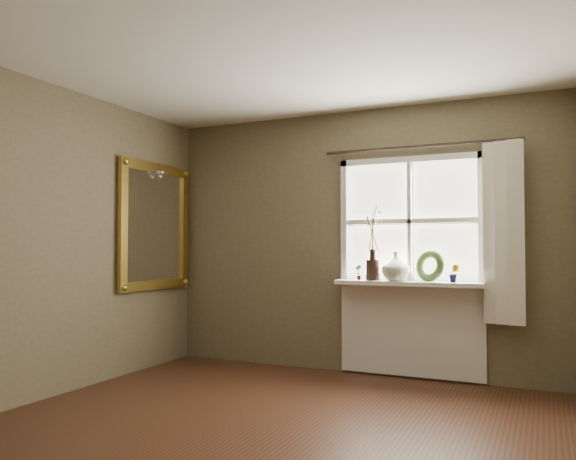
# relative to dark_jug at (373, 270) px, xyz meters

# --- Properties ---
(floor) EXTENTS (4.50, 4.50, 0.00)m
(floor) POSITION_rel_dark_jug_xyz_m (-0.22, -2.12, -1.02)
(floor) COLOR #3A1F12
(floor) RESTS_ON ground
(ceiling) EXTENTS (4.50, 4.50, 0.00)m
(ceiling) POSITION_rel_dark_jug_xyz_m (-0.22, -2.12, 1.58)
(ceiling) COLOR silver
(ceiling) RESTS_ON ground
(wall_back) EXTENTS (4.00, 0.10, 2.60)m
(wall_back) POSITION_rel_dark_jug_xyz_m (-0.22, 0.18, 0.28)
(wall_back) COLOR brown
(wall_back) RESTS_ON ground
(wall_left) EXTENTS (0.10, 4.50, 2.60)m
(wall_left) POSITION_rel_dark_jug_xyz_m (-2.27, -2.12, 0.28)
(wall_left) COLOR brown
(wall_left) RESTS_ON ground
(window_frame) EXTENTS (1.36, 0.06, 1.24)m
(window_frame) POSITION_rel_dark_jug_xyz_m (0.33, 0.11, 0.46)
(window_frame) COLOR silver
(window_frame) RESTS_ON wall_back
(window_sill) EXTENTS (1.36, 0.26, 0.04)m
(window_sill) POSITION_rel_dark_jug_xyz_m (0.33, 0.00, -0.12)
(window_sill) COLOR silver
(window_sill) RESTS_ON wall_back
(window_apron) EXTENTS (1.36, 0.04, 0.88)m
(window_apron) POSITION_rel_dark_jug_xyz_m (0.33, 0.11, -0.56)
(window_apron) COLOR silver
(window_apron) RESTS_ON ground
(dark_jug) EXTENTS (0.15, 0.15, 0.20)m
(dark_jug) POSITION_rel_dark_jug_xyz_m (0.00, 0.00, 0.00)
(dark_jug) COLOR black
(dark_jug) RESTS_ON window_sill
(cream_vase) EXTENTS (0.34, 0.34, 0.27)m
(cream_vase) POSITION_rel_dark_jug_xyz_m (0.22, 0.00, 0.04)
(cream_vase) COLOR beige
(cream_vase) RESTS_ON window_sill
(wreath) EXTENTS (0.32, 0.24, 0.30)m
(wreath) POSITION_rel_dark_jug_xyz_m (0.53, 0.04, 0.01)
(wreath) COLOR #2C3E1B
(wreath) RESTS_ON window_sill
(potted_plant_left) EXTENTS (0.09, 0.08, 0.15)m
(potted_plant_left) POSITION_rel_dark_jug_xyz_m (-0.14, 0.00, -0.02)
(potted_plant_left) COLOR #2C3E1B
(potted_plant_left) RESTS_ON window_sill
(potted_plant_right) EXTENTS (0.09, 0.08, 0.16)m
(potted_plant_right) POSITION_rel_dark_jug_xyz_m (0.75, 0.00, -0.02)
(potted_plant_right) COLOR #2C3E1B
(potted_plant_right) RESTS_ON window_sill
(curtain) EXTENTS (0.36, 0.12, 1.59)m
(curtain) POSITION_rel_dark_jug_xyz_m (1.17, 0.01, 0.35)
(curtain) COLOR beige
(curtain) RESTS_ON wall_back
(curtain_rod) EXTENTS (1.84, 0.03, 0.03)m
(curtain_rod) POSITION_rel_dark_jug_xyz_m (0.43, 0.05, 1.16)
(curtain_rod) COLOR black
(curtain_rod) RESTS_ON wall_back
(gilt_mirror) EXTENTS (0.10, 1.10, 1.31)m
(gilt_mirror) POSITION_rel_dark_jug_xyz_m (-2.18, -0.50, 0.44)
(gilt_mirror) COLOR white
(gilt_mirror) RESTS_ON wall_left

